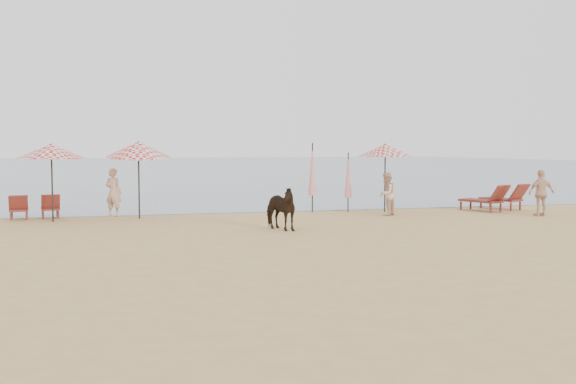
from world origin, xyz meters
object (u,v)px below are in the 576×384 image
lounger_cluster_left (35,207)px  umbrella_closed_left (312,170)px  beachgoer_left (113,192)px  umbrella_open_right (385,150)px  beachgoer_right_a (386,194)px  umbrella_open_left_a (51,152)px  umbrella_open_left_b (138,149)px  umbrella_closed_right (348,175)px  beachgoer_right_b (541,193)px  cow (279,208)px  lounger_cluster_right (496,198)px

lounger_cluster_left → umbrella_closed_left: umbrella_closed_left is taller
lounger_cluster_left → beachgoer_left: bearing=-6.4°
umbrella_open_right → beachgoer_right_a: umbrella_open_right is taller
umbrella_closed_left → umbrella_open_left_a: bearing=-173.7°
umbrella_open_left_b → umbrella_closed_right: (7.60, 0.42, -0.97)m
umbrella_closed_right → beachgoer_right_b: bearing=-27.1°
umbrella_open_left_a → umbrella_closed_right: umbrella_open_left_a is taller
umbrella_open_right → cow: size_ratio=1.68×
umbrella_closed_right → beachgoer_right_a: 1.89m
umbrella_open_right → beachgoer_right_b: 5.64m
umbrella_open_right → beachgoer_right_b: (4.73, -2.70, -1.47)m
umbrella_open_left_b → beachgoer_left: 1.96m
umbrella_open_left_a → lounger_cluster_right: bearing=6.1°
umbrella_closed_left → umbrella_open_left_b: bearing=-173.9°
umbrella_open_left_a → umbrella_open_left_b: (2.72, 0.32, 0.07)m
umbrella_open_left_a → umbrella_closed_right: size_ratio=1.14×
cow → beachgoer_right_a: bearing=9.3°
beachgoer_right_b → umbrella_closed_left: bearing=-21.8°
umbrella_closed_right → cow: umbrella_closed_right is taller
umbrella_open_right → beachgoer_left: umbrella_open_right is taller
lounger_cluster_left → umbrella_closed_left: (9.71, -0.24, 1.19)m
umbrella_open_left_b → beachgoer_right_b: (13.63, -2.67, -1.52)m
lounger_cluster_left → umbrella_open_right: size_ratio=0.69×
umbrella_open_left_a → beachgoer_left: bearing=41.0°
umbrella_open_left_a → umbrella_open_right: umbrella_open_right is taller
lounger_cluster_right → umbrella_open_left_b: (-13.23, 0.51, 1.86)m
umbrella_open_left_b → beachgoer_right_b: umbrella_open_left_b is taller
umbrella_open_left_b → beachgoer_right_a: (8.46, -1.16, -1.58)m
umbrella_open_right → beachgoer_right_b: size_ratio=1.56×
umbrella_open_right → umbrella_closed_right: bearing=-178.9°
lounger_cluster_left → beachgoer_right_b: size_ratio=1.08×
beachgoer_right_b → beachgoer_left: bearing=-11.4°
beachgoer_right_a → beachgoer_left: bearing=-55.2°
beachgoer_right_a → umbrella_open_left_a: bearing=-46.6°
umbrella_open_right → beachgoer_right_a: 1.99m
lounger_cluster_left → umbrella_open_right: 12.50m
umbrella_closed_left → beachgoer_right_b: 8.11m
umbrella_closed_right → beachgoer_left: bearing=176.3°
umbrella_open_left_b → lounger_cluster_right: bearing=-0.6°
umbrella_open_right → cow: 6.75m
beachgoer_right_a → umbrella_open_right: bearing=-152.9°
lounger_cluster_right → umbrella_closed_left: 7.13m
cow → beachgoer_right_b: size_ratio=0.93×
lounger_cluster_left → umbrella_open_left_a: (0.70, -1.24, 1.87)m
lounger_cluster_left → beachgoer_right_a: size_ratio=1.16×
umbrella_closed_left → lounger_cluster_right: bearing=-9.7°
lounger_cluster_left → cow: size_ratio=1.16×
lounger_cluster_left → cow: (7.25, -5.03, 0.25)m
umbrella_closed_left → beachgoer_left: (-7.13, 0.29, -0.74)m
beachgoer_left → beachgoer_right_a: beachgoer_left is taller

